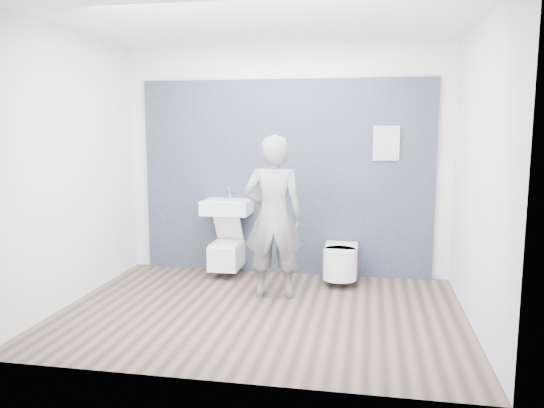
% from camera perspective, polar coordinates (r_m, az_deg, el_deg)
% --- Properties ---
extents(ground, '(4.00, 4.00, 0.00)m').
position_cam_1_polar(ground, '(5.41, -1.18, -11.46)').
color(ground, brown).
rests_on(ground, ground).
extents(room_shell, '(4.00, 4.00, 4.00)m').
position_cam_1_polar(room_shell, '(5.09, -1.24, 7.29)').
color(room_shell, silver).
rests_on(room_shell, ground).
extents(tile_wall, '(3.60, 0.06, 2.40)m').
position_cam_1_polar(tile_wall, '(6.79, 1.35, -7.32)').
color(tile_wall, black).
rests_on(tile_wall, ground).
extents(washbasin, '(0.58, 0.43, 0.43)m').
position_cam_1_polar(washbasin, '(6.51, -4.88, -0.28)').
color(washbasin, white).
rests_on(washbasin, ground).
extents(toilet_square, '(0.35, 0.51, 0.64)m').
position_cam_1_polar(toilet_square, '(6.59, -4.90, -5.35)').
color(toilet_square, white).
rests_on(toilet_square, ground).
extents(toilet_rounded, '(0.39, 0.66, 0.36)m').
position_cam_1_polar(toilet_rounded, '(6.29, 7.38, -6.14)').
color(toilet_rounded, white).
rests_on(toilet_rounded, ground).
extents(info_placard, '(0.31, 0.03, 0.41)m').
position_cam_1_polar(info_placard, '(6.67, 11.75, -7.79)').
color(info_placard, white).
rests_on(info_placard, ground).
extents(visitor, '(0.69, 0.50, 1.75)m').
position_cam_1_polar(visitor, '(5.66, 0.16, -1.42)').
color(visitor, slate).
rests_on(visitor, ground).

